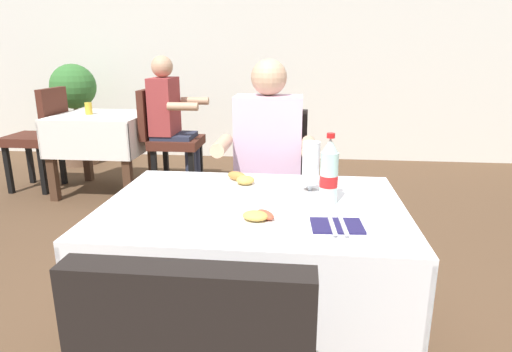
{
  "coord_description": "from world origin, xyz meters",
  "views": [
    {
      "loc": [
        0.12,
        -1.55,
        1.3
      ],
      "look_at": [
        -0.06,
        0.12,
        0.81
      ],
      "focal_mm": 30.61,
      "sensor_mm": 36.0,
      "label": 1
    }
  ],
  "objects": [
    {
      "name": "potted_plant_corner",
      "position": [
        -2.49,
        3.26,
        0.7
      ],
      "size": [
        0.51,
        0.51,
        1.16
      ],
      "color": "brown",
      "rests_on": "ground"
    },
    {
      "name": "background_chair_left",
      "position": [
        -2.34,
        2.28,
        0.55
      ],
      "size": [
        0.5,
        0.44,
        0.97
      ],
      "color": "#4C2319",
      "rests_on": "ground"
    },
    {
      "name": "background_table_tumbler",
      "position": [
        -1.83,
        2.27,
        0.79
      ],
      "size": [
        0.06,
        0.06,
        0.11
      ],
      "primitive_type": "cylinder",
      "color": "gold",
      "rests_on": "background_dining_table"
    },
    {
      "name": "napkin_cutlery_set",
      "position": [
        0.24,
        -0.19,
        0.74
      ],
      "size": [
        0.18,
        0.19,
        0.01
      ],
      "color": "#231E4C",
      "rests_on": "main_dining_table"
    },
    {
      "name": "background_patron",
      "position": [
        -1.06,
        2.28,
        0.71
      ],
      "size": [
        0.46,
        0.5,
        1.26
      ],
      "color": "#282D42",
      "rests_on": "ground"
    },
    {
      "name": "seated_diner_far",
      "position": [
        -0.06,
        0.72,
        0.71
      ],
      "size": [
        0.5,
        0.46,
        1.26
      ],
      "color": "#282D42",
      "rests_on": "ground"
    },
    {
      "name": "plate_near_camera",
      "position": [
        -0.01,
        -0.16,
        0.75
      ],
      "size": [
        0.25,
        0.25,
        0.04
      ],
      "color": "white",
      "rests_on": "main_dining_table"
    },
    {
      "name": "background_chair_right",
      "position": [
        -1.11,
        2.28,
        0.55
      ],
      "size": [
        0.5,
        0.44,
        0.97
      ],
      "color": "#4C2319",
      "rests_on": "ground"
    },
    {
      "name": "plate_far_diner",
      "position": [
        -0.13,
        0.23,
        0.75
      ],
      "size": [
        0.25,
        0.25,
        0.05
      ],
      "color": "white",
      "rests_on": "main_dining_table"
    },
    {
      "name": "beer_glass_left",
      "position": [
        0.16,
        0.19,
        0.84
      ],
      "size": [
        0.07,
        0.07,
        0.21
      ],
      "color": "white",
      "rests_on": "main_dining_table"
    },
    {
      "name": "cola_bottle_primary",
      "position": [
        0.22,
        0.04,
        0.85
      ],
      "size": [
        0.07,
        0.07,
        0.27
      ],
      "color": "silver",
      "rests_on": "main_dining_table"
    },
    {
      "name": "back_wall",
      "position": [
        0.0,
        3.86,
        1.39
      ],
      "size": [
        11.0,
        0.12,
        2.78
      ],
      "primitive_type": "cube",
      "color": "silver",
      "rests_on": "ground"
    },
    {
      "name": "chair_far_diner_seat",
      "position": [
        -0.06,
        0.83,
        0.55
      ],
      "size": [
        0.44,
        0.5,
        0.97
      ],
      "color": "black",
      "rests_on": "ground"
    },
    {
      "name": "background_dining_table",
      "position": [
        -1.73,
        2.28,
        0.54
      ],
      "size": [
        0.81,
        0.76,
        0.73
      ],
      "color": "white",
      "rests_on": "ground"
    },
    {
      "name": "main_dining_table",
      "position": [
        -0.06,
        0.02,
        0.56
      ],
      "size": [
        1.14,
        0.83,
        0.73
      ],
      "color": "white",
      "rests_on": "ground"
    }
  ]
}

